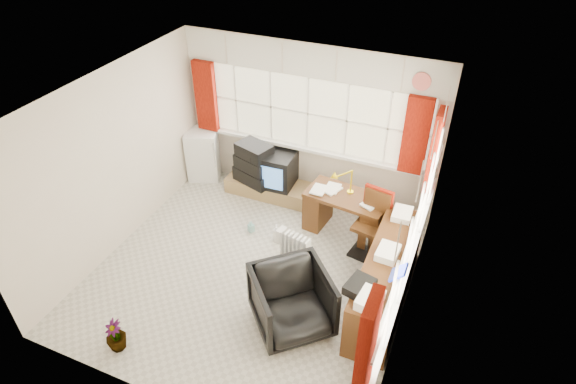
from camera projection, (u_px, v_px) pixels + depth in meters
name	position (u px, v px, depth m)	size (l,w,h in m)	color
ground	(253.00, 272.00, 6.48)	(4.00, 4.00, 0.00)	beige
room_walls	(247.00, 180.00, 5.60)	(4.00, 4.00, 4.00)	beige
window_back	(306.00, 144.00, 7.38)	(3.70, 0.12, 3.60)	beige
window_right	(407.00, 260.00, 5.31)	(0.12, 3.70, 3.60)	beige
curtains	(347.00, 161.00, 6.03)	(3.83, 3.83, 1.15)	#9A1B08
overhead_cabinets	(358.00, 102.00, 5.59)	(3.98, 3.98, 0.48)	silver
desk	(346.00, 212.00, 6.94)	(1.22, 0.71, 0.70)	#4F2812
desk_lamp	(352.00, 176.00, 6.67)	(0.14, 0.11, 0.39)	yellow
task_chair	(373.00, 220.00, 6.55)	(0.48, 0.50, 1.00)	black
office_chair	(292.00, 302.00, 5.54)	(0.84, 0.87, 0.79)	black
radiator	(295.00, 257.00, 6.35)	(0.44, 0.25, 0.63)	white
credenza	(386.00, 278.00, 5.85)	(0.50, 2.00, 0.85)	#4F2812
file_tray	(360.00, 286.00, 5.18)	(0.26, 0.33, 0.11)	black
tv_bench	(269.00, 188.00, 7.86)	(1.40, 0.50, 0.25)	#9D844E
crt_tv	(275.00, 168.00, 7.60)	(0.62, 0.59, 0.55)	black
hifi_stack	(255.00, 164.00, 7.62)	(0.74, 0.59, 0.67)	black
mini_fridge	(204.00, 154.00, 8.14)	(0.66, 0.66, 0.87)	white
spray_bottle_a	(276.00, 233.00, 6.90)	(0.11, 0.11, 0.30)	white
spray_bottle_b	(251.00, 227.00, 7.11)	(0.08, 0.08, 0.18)	#86C8C1
flower_vase	(115.00, 335.00, 5.39)	(0.23, 0.23, 0.41)	black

